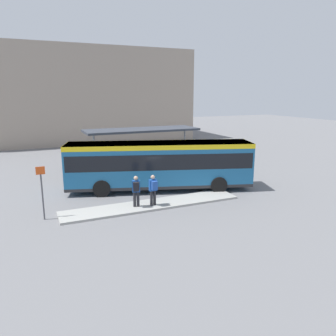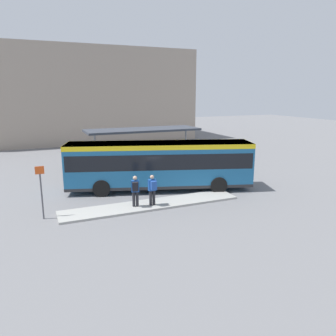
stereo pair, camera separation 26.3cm
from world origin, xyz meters
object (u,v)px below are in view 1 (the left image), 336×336
object	(u,v)px
city_bus	(160,163)
pedestrian_waiting	(153,188)
potted_planter_far_side	(102,169)
bicycle_black	(235,159)
platform_sign	(42,191)
bicycle_white	(225,156)
bicycle_red	(229,157)
pedestrian_companion	(136,189)
potted_planter_near_shelter	(131,168)

from	to	relation	value
city_bus	pedestrian_waiting	size ratio (longest dim) A/B	6.96
potted_planter_far_side	bicycle_black	bearing A→B (deg)	4.67
platform_sign	city_bus	bearing A→B (deg)	18.77
city_bus	bicycle_white	xyz separation A→B (m)	(9.78, 6.95, -1.50)
bicycle_white	platform_sign	bearing A→B (deg)	-61.25
pedestrian_waiting	platform_sign	distance (m)	5.87
platform_sign	potted_planter_far_side	bearing A→B (deg)	56.65
city_bus	pedestrian_waiting	world-z (taller)	city_bus
bicycle_white	platform_sign	world-z (taller)	platform_sign
pedestrian_waiting	bicycle_red	xyz separation A→B (m)	(11.44, 9.28, -0.80)
bicycle_red	platform_sign	bearing A→B (deg)	107.96
potted_planter_far_side	bicycle_white	bearing A→B (deg)	11.53
pedestrian_companion	bicycle_white	xyz separation A→B (m)	(12.43, 9.90, -0.77)
bicycle_white	potted_planter_far_side	distance (m)	13.02
city_bus	bicycle_red	xyz separation A→B (m)	(9.75, 6.18, -1.53)
potted_planter_far_side	city_bus	bearing A→B (deg)	-55.71
city_bus	potted_planter_near_shelter	xyz separation A→B (m)	(-0.64, 4.35, -1.19)
pedestrian_companion	bicycle_red	xyz separation A→B (m)	(12.40, 9.13, -0.80)
bicycle_red	potted_planter_far_side	size ratio (longest dim) A/B	1.06
pedestrian_waiting	platform_sign	world-z (taller)	platform_sign
pedestrian_waiting	bicycle_black	bearing A→B (deg)	-56.28
bicycle_white	bicycle_red	bearing A→B (deg)	-2.58
platform_sign	potted_planter_near_shelter	bearing A→B (deg)	45.12
bicycle_black	platform_sign	bearing A→B (deg)	104.97
pedestrian_waiting	pedestrian_companion	distance (m)	0.98
pedestrian_companion	city_bus	bearing A→B (deg)	-26.20
bicycle_red	potted_planter_far_side	xyz separation A→B (m)	(-12.72, -1.82, 0.42)
pedestrian_waiting	bicycle_red	size ratio (longest dim) A/B	1.16
pedestrian_companion	bicycle_white	size ratio (longest dim) A/B	1.05
pedestrian_companion	platform_sign	distance (m)	4.90
bicycle_black	pedestrian_companion	bearing A→B (deg)	114.11
platform_sign	pedestrian_waiting	bearing A→B (deg)	-5.41
bicycle_red	pedestrian_companion	bearing A→B (deg)	117.48
bicycle_red	potted_planter_near_shelter	size ratio (longest dim) A/B	1.17
city_bus	platform_sign	bearing A→B (deg)	-143.53
city_bus	pedestrian_companion	xyz separation A→B (m)	(-2.65, -2.95, -0.73)
potted_planter_near_shelter	potted_planter_far_side	distance (m)	2.33
platform_sign	bicycle_red	bearing A→B (deg)	26.83
bicycle_red	platform_sign	world-z (taller)	platform_sign
pedestrian_waiting	bicycle_red	world-z (taller)	pedestrian_waiting
pedestrian_companion	bicycle_white	bearing A→B (deg)	-35.71
bicycle_black	bicycle_red	distance (m)	0.78
platform_sign	bicycle_black	bearing A→B (deg)	24.62
bicycle_white	potted_planter_near_shelter	world-z (taller)	potted_planter_near_shelter
city_bus	pedestrian_waiting	bearing A→B (deg)	-100.81
pedestrian_waiting	pedestrian_companion	bearing A→B (deg)	78.13
potted_planter_far_side	bicycle_red	bearing A→B (deg)	8.16
bicycle_black	platform_sign	xyz separation A→B (m)	(-17.36, -7.95, 1.21)
bicycle_red	potted_planter_near_shelter	distance (m)	10.56
potted_planter_near_shelter	platform_sign	world-z (taller)	platform_sign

